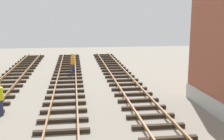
# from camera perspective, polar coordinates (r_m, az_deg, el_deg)

# --- Properties ---
(track_worker_distant) EXTENTS (0.40, 0.40, 1.87)m
(track_worker_distant) POSITION_cam_1_polar(r_m,az_deg,el_deg) (25.33, -7.97, 1.36)
(track_worker_distant) COLOR #262D4C
(track_worker_distant) RESTS_ON ground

